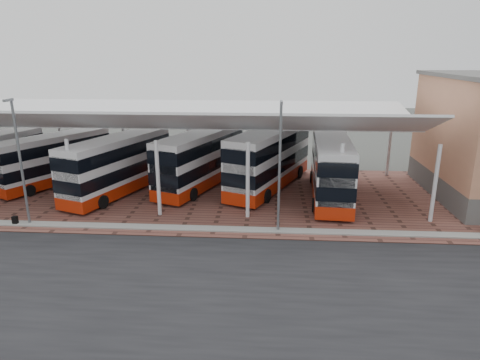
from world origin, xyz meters
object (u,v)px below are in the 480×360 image
(bus_1, at_px, (54,160))
(bus_5, at_px, (331,168))
(bus_3, at_px, (201,160))
(bus_4, at_px, (270,159))
(bus_2, at_px, (118,165))

(bus_1, relative_size, bus_5, 0.89)
(bus_3, bearing_deg, bus_4, 21.69)
(bus_4, xyz_separation_m, bus_5, (4.59, -2.14, -0.13))
(bus_3, distance_m, bus_4, 5.62)
(bus_3, height_order, bus_4, bus_4)
(bus_4, height_order, bus_5, bus_4)
(bus_1, bearing_deg, bus_4, 28.80)
(bus_1, height_order, bus_3, bus_3)
(bus_1, distance_m, bus_3, 12.29)
(bus_1, xyz_separation_m, bus_3, (12.29, 0.17, 0.18))
(bus_4, bearing_deg, bus_2, -146.71)
(bus_5, bearing_deg, bus_1, 179.14)
(bus_2, bearing_deg, bus_4, 30.57)
(bus_1, height_order, bus_4, bus_4)
(bus_1, xyz_separation_m, bus_4, (17.91, 0.28, 0.33))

